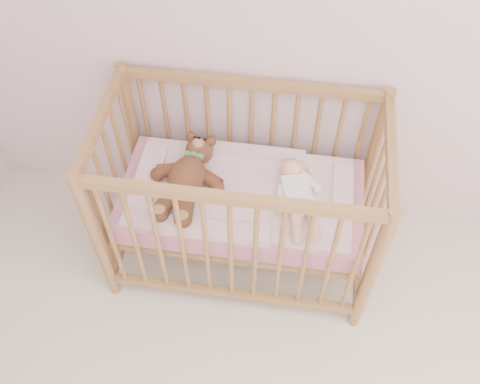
# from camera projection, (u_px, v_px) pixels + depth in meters

# --- Properties ---
(wall_back) EXTENTS (4.00, 0.02, 2.70)m
(wall_back) POSITION_uv_depth(u_px,v_px,m) (358.00, 14.00, 2.25)
(wall_back) COLOR silver
(wall_back) RESTS_ON floor
(crib) EXTENTS (1.36, 0.76, 1.00)m
(crib) POSITION_uv_depth(u_px,v_px,m) (241.00, 199.00, 2.72)
(crib) COLOR #996841
(crib) RESTS_ON floor
(mattress) EXTENTS (1.22, 0.62, 0.13)m
(mattress) POSITION_uv_depth(u_px,v_px,m) (241.00, 201.00, 2.73)
(mattress) COLOR pink
(mattress) RESTS_ON crib
(blanket) EXTENTS (1.10, 0.58, 0.06)m
(blanket) POSITION_uv_depth(u_px,v_px,m) (241.00, 192.00, 2.67)
(blanket) COLOR #EBA2B1
(blanket) RESTS_ON mattress
(baby) EXTENTS (0.37, 0.55, 0.12)m
(baby) POSITION_uv_depth(u_px,v_px,m) (297.00, 192.00, 2.57)
(baby) COLOR white
(baby) RESTS_ON blanket
(teddy_bear) EXTENTS (0.47, 0.61, 0.16)m
(teddy_bear) POSITION_uv_depth(u_px,v_px,m) (187.00, 178.00, 2.61)
(teddy_bear) COLOR brown
(teddy_bear) RESTS_ON blanket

